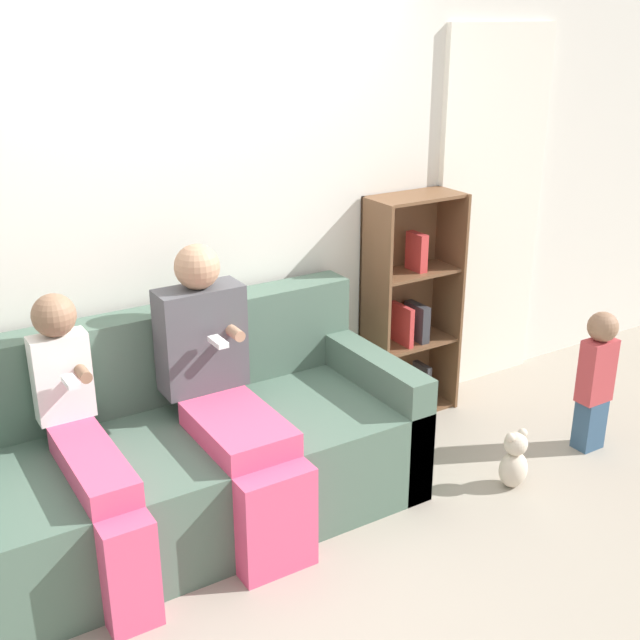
{
  "coord_description": "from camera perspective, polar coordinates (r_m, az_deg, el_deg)",
  "views": [
    {
      "loc": [
        -1.46,
        -2.5,
        2.25
      ],
      "look_at": [
        0.48,
        0.62,
        0.82
      ],
      "focal_mm": 45.0,
      "sensor_mm": 36.0,
      "label": 1
    }
  ],
  "objects": [
    {
      "name": "ground_plane",
      "position": [
        3.67,
        -1.26,
        -16.65
      ],
      "size": [
        14.0,
        14.0,
        0.0
      ],
      "primitive_type": "plane",
      "color": "#9E9384"
    },
    {
      "name": "back_wall",
      "position": [
        3.97,
        -9.31,
        6.73
      ],
      "size": [
        10.0,
        0.06,
        2.55
      ],
      "color": "silver",
      "rests_on": "ground_plane"
    },
    {
      "name": "curtain_panel",
      "position": [
        5.02,
        11.95,
        7.44
      ],
      "size": [
        0.8,
        0.04,
        2.19
      ],
      "color": "silver",
      "rests_on": "ground_plane"
    },
    {
      "name": "couch",
      "position": [
        3.81,
        -9.82,
        -9.69
      ],
      "size": [
        2.16,
        0.93,
        0.93
      ],
      "color": "#4C6656",
      "rests_on": "ground_plane"
    },
    {
      "name": "adult_seated",
      "position": [
        3.61,
        -6.69,
        -5.11
      ],
      "size": [
        0.4,
        0.86,
        1.28
      ],
      "color": "#DB4C75",
      "rests_on": "ground_plane"
    },
    {
      "name": "child_seated",
      "position": [
        3.42,
        -16.13,
        -8.7
      ],
      "size": [
        0.24,
        0.89,
        1.15
      ],
      "color": "#DB4C75",
      "rests_on": "ground_plane"
    },
    {
      "name": "toddler_standing",
      "position": [
        4.52,
        19.04,
        -3.75
      ],
      "size": [
        0.18,
        0.16,
        0.79
      ],
      "color": "#335170",
      "rests_on": "ground_plane"
    },
    {
      "name": "bookshelf",
      "position": [
        4.66,
        6.27,
        0.91
      ],
      "size": [
        0.54,
        0.28,
        1.3
      ],
      "color": "brown",
      "rests_on": "ground_plane"
    },
    {
      "name": "teddy_bear",
      "position": [
        4.18,
        13.64,
        -9.69
      ],
      "size": [
        0.16,
        0.13,
        0.31
      ],
      "color": "beige",
      "rests_on": "ground_plane"
    }
  ]
}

